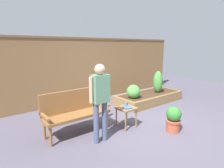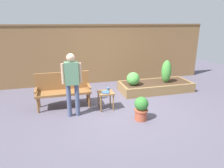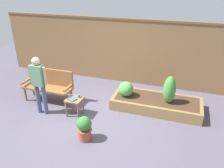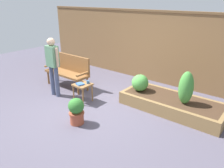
# 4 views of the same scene
# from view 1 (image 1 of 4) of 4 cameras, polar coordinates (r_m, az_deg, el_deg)

# --- Properties ---
(ground_plane) EXTENTS (14.00, 14.00, 0.00)m
(ground_plane) POSITION_cam_1_polar(r_m,az_deg,el_deg) (4.69, 8.47, -12.18)
(ground_plane) COLOR #514C5B
(fence_back) EXTENTS (8.40, 0.14, 2.16)m
(fence_back) POSITION_cam_1_polar(r_m,az_deg,el_deg) (6.41, -8.26, 4.43)
(fence_back) COLOR brown
(fence_back) RESTS_ON ground_plane
(garden_bench) EXTENTS (1.44, 0.48, 0.94)m
(garden_bench) POSITION_cam_1_polar(r_m,az_deg,el_deg) (4.16, -11.33, -7.42)
(garden_bench) COLOR brown
(garden_bench) RESTS_ON ground_plane
(side_table) EXTENTS (0.40, 0.40, 0.48)m
(side_table) POSITION_cam_1_polar(r_m,az_deg,el_deg) (4.39, 4.43, -8.21)
(side_table) COLOR olive
(side_table) RESTS_ON ground_plane
(cup_on_table) EXTENTS (0.11, 0.07, 0.08)m
(cup_on_table) POSITION_cam_1_polar(r_m,az_deg,el_deg) (4.48, 4.33, -6.13)
(cup_on_table) COLOR teal
(cup_on_table) RESTS_ON side_table
(book_on_table) EXTENTS (0.23, 0.21, 0.03)m
(book_on_table) POSITION_cam_1_polar(r_m,az_deg,el_deg) (4.31, 4.85, -7.25)
(book_on_table) COLOR #38609E
(book_on_table) RESTS_ON side_table
(potted_boxwood) EXTENTS (0.33, 0.33, 0.58)m
(potted_boxwood) POSITION_cam_1_polar(r_m,az_deg,el_deg) (4.40, 18.40, -10.06)
(potted_boxwood) COLOR #A84C33
(potted_boxwood) RESTS_ON ground_plane
(raised_planter_bed) EXTENTS (2.40, 1.00, 0.30)m
(raised_planter_bed) POSITION_cam_1_polar(r_m,az_deg,el_deg) (6.49, 11.34, -4.09)
(raised_planter_bed) COLOR olive
(raised_planter_bed) RESTS_ON ground_plane
(shrub_near_bench) EXTENTS (0.42, 0.42, 0.42)m
(shrub_near_bench) POSITION_cam_1_polar(r_m,az_deg,el_deg) (5.73, 6.60, -2.33)
(shrub_near_bench) COLOR brown
(shrub_near_bench) RESTS_ON raised_planter_bed
(shrub_far_corner) EXTENTS (0.32, 0.32, 0.74)m
(shrub_far_corner) POSITION_cam_1_polar(r_m,az_deg,el_deg) (6.54, 13.93, 0.63)
(shrub_far_corner) COLOR brown
(shrub_far_corner) RESTS_ON raised_planter_bed
(person_by_bench) EXTENTS (0.47, 0.20, 1.56)m
(person_by_bench) POSITION_cam_1_polar(r_m,az_deg,el_deg) (3.57, -3.67, -3.87)
(person_by_bench) COLOR #475170
(person_by_bench) RESTS_ON ground_plane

